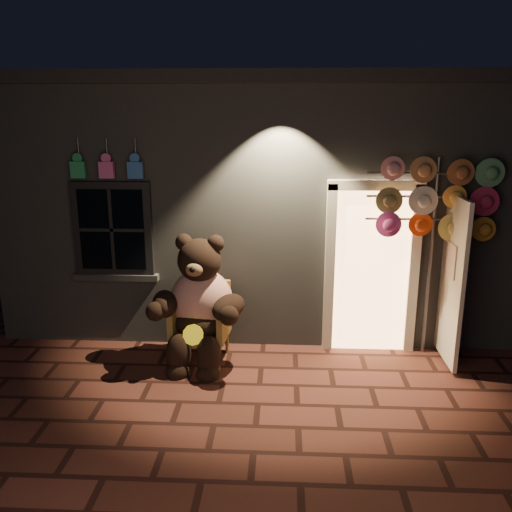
{
  "coord_description": "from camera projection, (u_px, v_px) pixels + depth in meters",
  "views": [
    {
      "loc": [
        0.25,
        -5.1,
        3.03
      ],
      "look_at": [
        -0.07,
        1.0,
        1.35
      ],
      "focal_mm": 38.0,
      "sensor_mm": 36.0,
      "label": 1
    }
  ],
  "objects": [
    {
      "name": "ground",
      "position": [
        258.0,
        404.0,
        5.73
      ],
      "size": [
        60.0,
        60.0,
        0.0
      ],
      "primitive_type": "plane",
      "color": "#5D2B23",
      "rests_on": "ground"
    },
    {
      "name": "teddy_bear",
      "position": [
        199.0,
        305.0,
        6.48
      ],
      "size": [
        1.22,
        1.0,
        1.69
      ],
      "rotation": [
        0.0,
        0.0,
        -0.11
      ],
      "color": "#B02B12",
      "rests_on": "ground"
    },
    {
      "name": "wicker_armchair",
      "position": [
        202.0,
        321.0,
        6.67
      ],
      "size": [
        0.72,
        0.66,
        0.97
      ],
      "rotation": [
        0.0,
        0.0,
        -0.11
      ],
      "color": "olive",
      "rests_on": "ground"
    },
    {
      "name": "hat_rack",
      "position": [
        438.0,
        200.0,
        6.32
      ],
      "size": [
        1.52,
        0.22,
        2.49
      ],
      "color": "#59595E",
      "rests_on": "ground"
    },
    {
      "name": "shop_building",
      "position": [
        270.0,
        187.0,
        9.11
      ],
      "size": [
        7.3,
        5.95,
        3.51
      ],
      "color": "slate",
      "rests_on": "ground"
    }
  ]
}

